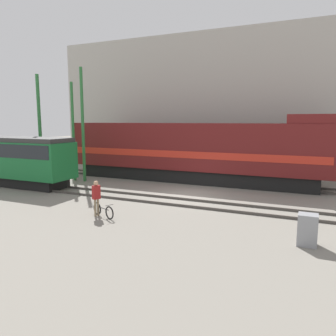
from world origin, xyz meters
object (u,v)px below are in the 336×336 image
object	(u,v)px
freight_locomotive	(193,151)
bicycle	(103,211)
utility_pole_right	(83,125)
utility_pole_left	(40,127)
streetcar	(14,158)
utility_pole_center	(73,132)
person	(96,195)
signal_box	(307,230)

from	to	relation	value
freight_locomotive	bicycle	xyz separation A→B (m)	(-0.78, -10.55, -2.01)
freight_locomotive	utility_pole_right	size ratio (longest dim) A/B	2.32
utility_pole_left	utility_pole_right	xyz separation A→B (m)	(4.28, 0.00, 0.14)
utility_pole_left	streetcar	bearing A→B (deg)	-78.42
freight_locomotive	utility_pole_center	world-z (taller)	utility_pole_center
person	bicycle	bearing A→B (deg)	-0.06
person	utility_pole_left	distance (m)	13.30
utility_pole_left	utility_pole_right	world-z (taller)	utility_pole_right
freight_locomotive	person	distance (m)	10.69
streetcar	signal_box	bearing A→B (deg)	-11.44
utility_pole_center	signal_box	xyz separation A→B (m)	(16.80, -7.21, -3.14)
freight_locomotive	utility_pole_right	world-z (taller)	utility_pole_right
utility_pole_center	utility_pole_right	bearing A→B (deg)	0.00
freight_locomotive	streetcar	distance (m)	12.97
utility_pole_left	utility_pole_right	bearing A→B (deg)	0.00
bicycle	utility_pole_right	distance (m)	10.71
bicycle	utility_pole_left	world-z (taller)	utility_pole_left
freight_locomotive	streetcar	xyz separation A→B (m)	(-11.19, -6.54, -0.35)
person	utility_pole_left	xyz separation A→B (m)	(-10.70, 7.28, 3.04)
utility_pole_right	signal_box	bearing A→B (deg)	-24.43
streetcar	bicycle	xyz separation A→B (m)	(10.41, -4.01, -1.66)
streetcar	bicycle	world-z (taller)	streetcar
freight_locomotive	bicycle	world-z (taller)	freight_locomotive
bicycle	person	bearing A→B (deg)	179.94
freight_locomotive	utility_pole_center	xyz separation A→B (m)	(-8.51, -3.27, 1.41)
bicycle	person	xyz separation A→B (m)	(-0.38, 0.00, 0.75)
streetcar	person	distance (m)	10.84
bicycle	utility_pole_left	xyz separation A→B (m)	(-11.08, 7.28, 3.79)
freight_locomotive	signal_box	distance (m)	13.48
freight_locomotive	utility_pole_center	distance (m)	9.23
streetcar	utility_pole_center	world-z (taller)	utility_pole_center
utility_pole_center	utility_pole_left	bearing A→B (deg)	180.00
utility_pole_right	freight_locomotive	bearing A→B (deg)	23.33
person	utility_pole_left	size ratio (longest dim) A/B	0.21
person	signal_box	distance (m)	9.46
streetcar	signal_box	world-z (taller)	streetcar
bicycle	person	distance (m)	0.84
freight_locomotive	streetcar	bearing A→B (deg)	-149.70
utility_pole_center	signal_box	size ratio (longest dim) A/B	6.24
person	signal_box	size ratio (longest dim) A/B	1.46
streetcar	utility_pole_left	xyz separation A→B (m)	(-0.67, 3.27, 2.13)
utility_pole_center	utility_pole_right	xyz separation A→B (m)	(0.93, 0.00, 0.51)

